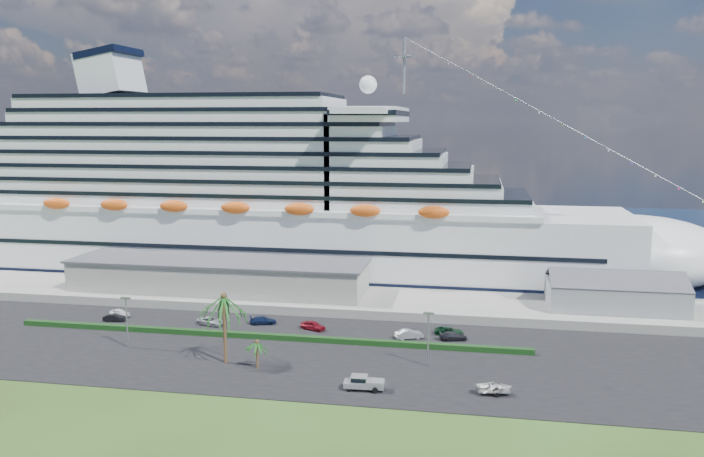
% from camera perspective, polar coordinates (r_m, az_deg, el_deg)
% --- Properties ---
extents(ground, '(420.00, 420.00, 0.00)m').
position_cam_1_polar(ground, '(100.11, -5.80, -12.23)').
color(ground, '#2F4617').
rests_on(ground, ground).
extents(asphalt_lot, '(140.00, 38.00, 0.12)m').
position_cam_1_polar(asphalt_lot, '(110.04, -4.19, -10.18)').
color(asphalt_lot, black).
rests_on(asphalt_lot, ground).
extents(wharf, '(240.00, 20.00, 1.80)m').
position_cam_1_polar(wharf, '(136.82, -1.13, -5.94)').
color(wharf, gray).
rests_on(wharf, ground).
extents(water, '(420.00, 160.00, 0.02)m').
position_cam_1_polar(water, '(224.05, 3.45, -0.31)').
color(water, black).
rests_on(water, ground).
extents(cruise_ship, '(191.00, 38.00, 54.00)m').
position_cam_1_polar(cruise_ship, '(162.02, -6.94, 2.03)').
color(cruise_ship, silver).
rests_on(cruise_ship, ground).
extents(terminal_building, '(61.00, 15.00, 6.30)m').
position_cam_1_polar(terminal_building, '(142.80, -11.04, -3.78)').
color(terminal_building, gray).
rests_on(terminal_building, wharf).
extents(port_shed, '(24.00, 12.31, 7.37)m').
position_cam_1_polar(port_shed, '(135.81, 20.99, -5.14)').
color(port_shed, gray).
rests_on(port_shed, wharf).
extents(hedge, '(88.00, 1.10, 0.90)m').
position_cam_1_polar(hedge, '(116.57, -7.42, -8.86)').
color(hedge, black).
rests_on(hedge, asphalt_lot).
extents(lamp_post_left, '(1.60, 0.35, 8.27)m').
position_cam_1_polar(lamp_post_left, '(115.86, -18.23, -6.90)').
color(lamp_post_left, gray).
rests_on(lamp_post_left, asphalt_lot).
extents(lamp_post_right, '(1.60, 0.35, 8.27)m').
position_cam_1_polar(lamp_post_right, '(102.49, 6.36, -8.56)').
color(lamp_post_right, gray).
rests_on(lamp_post_right, asphalt_lot).
extents(palm_tall, '(8.82, 8.82, 11.13)m').
position_cam_1_polar(palm_tall, '(103.93, -10.60, -6.20)').
color(palm_tall, '#47301E').
rests_on(palm_tall, ground).
extents(palm_short, '(3.53, 3.53, 4.56)m').
position_cam_1_polar(palm_short, '(102.38, -7.89, -9.60)').
color(palm_short, '#47301E').
rests_on(palm_short, ground).
extents(parked_car_0, '(4.28, 2.44, 1.37)m').
position_cam_1_polar(parked_car_0, '(135.25, -18.73, -6.65)').
color(parked_car_0, white).
rests_on(parked_car_0, asphalt_lot).
extents(parked_car_1, '(4.09, 1.99, 1.29)m').
position_cam_1_polar(parked_car_1, '(132.46, -19.15, -7.02)').
color(parked_car_1, black).
rests_on(parked_car_1, asphalt_lot).
extents(parked_car_2, '(5.40, 3.41, 1.39)m').
position_cam_1_polar(parked_car_2, '(125.56, -11.69, -7.55)').
color(parked_car_2, '#A0A4A9').
rests_on(parked_car_2, asphalt_lot).
extents(parked_car_3, '(5.09, 3.13, 1.38)m').
position_cam_1_polar(parked_car_3, '(124.58, -7.41, -7.57)').
color(parked_car_3, '#142147').
rests_on(parked_car_3, asphalt_lot).
extents(parked_car_4, '(4.92, 3.46, 1.55)m').
position_cam_1_polar(parked_car_4, '(120.42, -3.26, -8.05)').
color(parked_car_4, maroon).
rests_on(parked_car_4, asphalt_lot).
extents(parked_car_5, '(4.95, 3.45, 1.55)m').
position_cam_1_polar(parked_car_5, '(115.96, 4.75, -8.74)').
color(parked_car_5, '#95979B').
rests_on(parked_car_5, asphalt_lot).
extents(parked_car_6, '(5.15, 2.99, 1.35)m').
position_cam_1_polar(parked_car_6, '(118.54, 8.09, -8.46)').
color(parked_car_6, black).
rests_on(parked_car_6, asphalt_lot).
extents(parked_car_7, '(4.89, 2.88, 1.33)m').
position_cam_1_polar(parked_car_7, '(116.15, 8.41, -8.84)').
color(parked_car_7, black).
rests_on(parked_car_7, asphalt_lot).
extents(pickup_truck, '(5.60, 2.30, 1.94)m').
position_cam_1_polar(pickup_truck, '(94.81, 0.96, -12.65)').
color(pickup_truck, black).
rests_on(pickup_truck, asphalt_lot).
extents(boat_trailer, '(5.55, 3.96, 1.55)m').
position_cam_1_polar(boat_trailer, '(95.16, 11.71, -12.79)').
color(boat_trailer, gray).
rests_on(boat_trailer, asphalt_lot).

